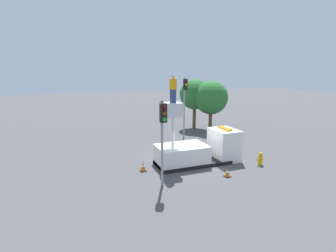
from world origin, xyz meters
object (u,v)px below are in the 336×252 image
(traffic_cone_curbside, at_px, (228,173))
(tree_left_bg, at_px, (195,95))
(fire_hydrant, at_px, (260,159))
(traffic_light_pole, at_px, (163,127))
(traffic_light_across, at_px, (185,95))
(traffic_cone_rear, at_px, (143,167))
(tree_right_bg, at_px, (211,98))
(bucket_truck, at_px, (199,150))
(worker, at_px, (173,89))

(traffic_cone_curbside, height_order, tree_left_bg, tree_left_bg)
(fire_hydrant, bearing_deg, traffic_light_pole, -173.95)
(traffic_light_across, bearing_deg, tree_left_bg, 50.61)
(traffic_light_pole, relative_size, traffic_cone_rear, 7.66)
(traffic_cone_curbside, bearing_deg, tree_left_bg, 71.95)
(traffic_cone_rear, xyz_separation_m, tree_right_bg, (9.82, 8.56, 3.18))
(bucket_truck, distance_m, worker, 4.67)
(bucket_truck, height_order, worker, worker)
(worker, height_order, tree_left_bg, worker)
(fire_hydrant, distance_m, traffic_cone_rear, 7.94)
(worker, bearing_deg, tree_left_bg, 56.55)
(fire_hydrant, relative_size, tree_left_bg, 0.17)
(worker, distance_m, fire_hydrant, 7.61)
(traffic_cone_rear, bearing_deg, tree_right_bg, 41.06)
(traffic_light_pole, bearing_deg, worker, 58.20)
(tree_left_bg, xyz_separation_m, tree_right_bg, (1.11, -1.57, -0.24))
(bucket_truck, xyz_separation_m, traffic_cone_rear, (-4.03, -0.11, -0.64))
(tree_right_bg, bearing_deg, worker, -132.47)
(traffic_light_across, bearing_deg, traffic_cone_rear, -131.29)
(traffic_light_across, relative_size, tree_right_bg, 1.08)
(traffic_cone_rear, bearing_deg, bucket_truck, 1.61)
(fire_hydrant, height_order, tree_right_bg, tree_right_bg)
(traffic_light_across, bearing_deg, tree_right_bg, 23.86)
(worker, distance_m, traffic_cone_curbside, 6.16)
(worker, height_order, traffic_cone_rear, worker)
(traffic_light_across, height_order, traffic_cone_rear, traffic_light_across)
(traffic_cone_rear, bearing_deg, traffic_cone_curbside, -30.80)
(traffic_light_pole, xyz_separation_m, traffic_cone_curbside, (4.10, -0.12, -3.14))
(fire_hydrant, distance_m, traffic_cone_curbside, 3.33)
(bucket_truck, bearing_deg, traffic_light_across, 73.38)
(traffic_light_across, bearing_deg, traffic_light_pole, -120.72)
(bucket_truck, relative_size, tree_right_bg, 1.12)
(traffic_light_across, distance_m, traffic_cone_curbside, 10.40)
(worker, relative_size, tree_left_bg, 0.32)
(traffic_cone_curbside, bearing_deg, traffic_light_across, 80.98)
(traffic_cone_curbside, bearing_deg, traffic_light_pole, 178.26)
(traffic_cone_rear, bearing_deg, worker, 3.10)
(traffic_cone_curbside, bearing_deg, fire_hydrant, 15.68)
(bucket_truck, bearing_deg, worker, 180.00)
(worker, xyz_separation_m, traffic_cone_rear, (-2.09, -0.11, -4.88))
(worker, height_order, traffic_cone_curbside, worker)
(bucket_truck, xyz_separation_m, fire_hydrant, (3.70, -1.91, -0.49))
(fire_hydrant, bearing_deg, bucket_truck, 152.64)
(traffic_cone_curbside, bearing_deg, bucket_truck, 100.10)
(worker, bearing_deg, bucket_truck, 0.00)
(bucket_truck, height_order, traffic_cone_curbside, bucket_truck)
(traffic_light_pole, distance_m, tree_right_bg, 14.57)
(worker, relative_size, traffic_cone_rear, 2.79)
(worker, xyz_separation_m, traffic_light_pole, (-1.67, -2.69, -1.77))
(tree_left_bg, bearing_deg, fire_hydrant, -94.70)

